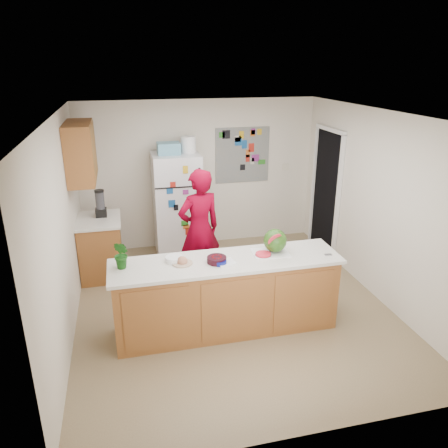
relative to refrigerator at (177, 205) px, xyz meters
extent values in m
cube|color=brown|center=(0.45, -1.88, -0.86)|extent=(4.00, 4.50, 0.02)
cube|color=beige|center=(0.45, 0.38, 0.40)|extent=(4.00, 0.02, 2.50)
cube|color=beige|center=(-1.56, -1.88, 0.40)|extent=(0.02, 4.50, 2.50)
cube|color=beige|center=(2.46, -1.88, 0.40)|extent=(0.02, 4.50, 2.50)
cube|color=white|center=(0.45, -1.88, 1.66)|extent=(4.00, 4.50, 0.02)
cube|color=black|center=(2.44, -0.43, 0.17)|extent=(0.03, 0.85, 2.04)
cube|color=brown|center=(0.25, -2.38, -0.41)|extent=(2.60, 0.62, 0.88)
cube|color=silver|center=(0.25, -2.38, 0.05)|extent=(2.68, 0.70, 0.04)
cube|color=brown|center=(-1.24, -0.53, -0.42)|extent=(0.60, 0.80, 0.86)
cube|color=silver|center=(-1.24, -0.53, 0.03)|extent=(0.64, 0.84, 0.04)
cube|color=brown|center=(-1.37, -0.58, 1.05)|extent=(0.35, 1.00, 0.80)
cube|color=silver|center=(0.00, 0.00, 0.00)|extent=(0.75, 0.70, 1.70)
cube|color=#5999B2|center=(-0.10, 0.00, 0.94)|extent=(0.35, 0.28, 0.18)
cube|color=slate|center=(1.20, 0.36, 0.70)|extent=(0.95, 0.01, 0.95)
imported|color=maroon|center=(0.14, -1.23, 0.02)|extent=(0.73, 0.58, 1.74)
cylinder|color=black|center=(-1.19, -0.43, 0.24)|extent=(0.13, 0.13, 0.38)
cube|color=silver|center=(0.80, -2.32, 0.08)|extent=(0.45, 0.35, 0.01)
sphere|color=#16550E|center=(0.86, -2.30, 0.22)|extent=(0.28, 0.28, 0.28)
cylinder|color=#DE2854|center=(0.70, -2.37, 0.09)|extent=(0.18, 0.18, 0.02)
cylinder|color=black|center=(0.13, -2.42, 0.11)|extent=(0.24, 0.24, 0.07)
cylinder|color=silver|center=(-0.34, -2.28, 0.10)|extent=(0.23, 0.23, 0.06)
cylinder|color=navy|center=(0.16, -2.49, 0.10)|extent=(0.18, 0.18, 0.05)
cylinder|color=tan|center=(-0.26, -2.36, 0.08)|extent=(0.30, 0.30, 0.02)
cube|color=white|center=(0.22, -2.46, 0.08)|extent=(0.23, 0.21, 0.02)
cube|color=gray|center=(1.45, -2.53, 0.08)|extent=(0.09, 0.04, 0.01)
imported|color=#13450E|center=(-0.92, -2.33, 0.24)|extent=(0.22, 0.23, 0.33)
camera|label=1|loc=(-0.84, -6.81, 2.22)|focal=35.00mm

